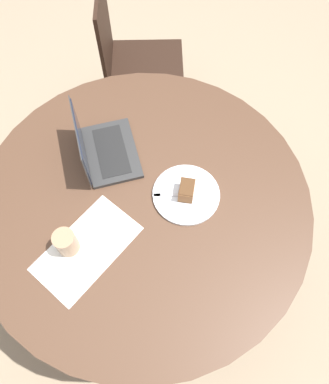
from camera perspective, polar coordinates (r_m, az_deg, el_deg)
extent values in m
plane|color=gray|center=(2.13, -2.32, -9.37)|extent=(12.00, 12.00, 0.00)
cylinder|color=#4C3323|center=(2.12, -2.33, -9.28)|extent=(0.56, 0.56, 0.02)
cylinder|color=#4C3323|center=(1.80, -2.73, -5.99)|extent=(0.12, 0.12, 0.66)
cylinder|color=#4C3323|center=(1.48, -3.29, -1.21)|extent=(1.32, 1.32, 0.03)
cube|color=black|center=(2.23, -2.85, 18.46)|extent=(0.58, 0.58, 0.02)
cube|color=black|center=(2.09, -9.15, 22.84)|extent=(0.34, 0.22, 0.45)
cube|color=black|center=(2.54, 1.96, 17.77)|extent=(0.05, 0.05, 0.45)
cube|color=black|center=(2.28, 2.32, 10.92)|extent=(0.05, 0.05, 0.45)
cube|color=black|center=(2.55, -7.13, 17.52)|extent=(0.05, 0.05, 0.45)
cube|color=black|center=(2.29, -7.47, 10.67)|extent=(0.05, 0.05, 0.45)
cube|color=white|center=(1.42, -11.73, -8.40)|extent=(0.42, 0.28, 0.00)
cylinder|color=silver|center=(1.47, 3.31, -0.36)|extent=(0.26, 0.26, 0.01)
cube|color=brown|center=(1.44, 3.39, 0.25)|extent=(0.09, 0.08, 0.06)
cube|color=#4D311C|center=(1.41, 3.46, 0.81)|extent=(0.09, 0.08, 0.00)
cube|color=silver|center=(1.46, 1.69, -0.43)|extent=(0.10, 0.15, 0.00)
cube|color=silver|center=(1.46, -1.18, -0.48)|extent=(0.04, 0.04, 0.00)
cylinder|color=#997556|center=(1.38, -14.74, -7.45)|extent=(0.08, 0.08, 0.11)
cube|color=#2D2D2D|center=(1.58, -8.06, 6.04)|extent=(0.36, 0.36, 0.02)
cube|color=black|center=(1.57, -8.11, 6.23)|extent=(0.26, 0.26, 0.00)
cube|color=#2D2D2D|center=(1.49, -12.70, 7.38)|extent=(0.21, 0.22, 0.20)
cube|color=black|center=(1.49, -12.55, 7.42)|extent=(0.20, 0.20, 0.19)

